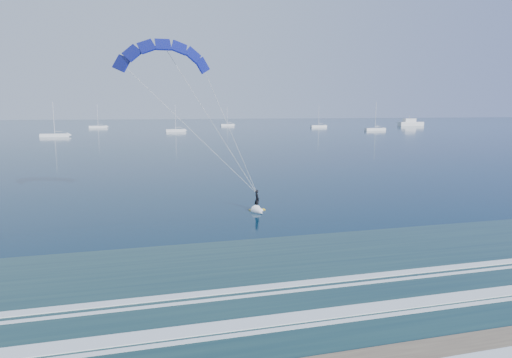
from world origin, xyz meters
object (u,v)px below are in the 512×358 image
object	(u,v)px
kitesurfer_rig	(213,124)
sailboat_5	(319,126)
sailboat_6	(375,129)
sailboat_8	(55,135)
sailboat_3	(176,130)
sailboat_2	(98,127)
motor_yacht	(410,123)
sailboat_4	(227,125)

from	to	relation	value
kitesurfer_rig	sailboat_5	size ratio (longest dim) A/B	1.37
sailboat_6	sailboat_8	xyz separation A→B (m)	(-136.22, -13.94, -0.01)
sailboat_5	sailboat_3	bearing A→B (deg)	-159.89
sailboat_2	sailboat_5	size ratio (longest dim) A/B	1.02
sailboat_8	motor_yacht	bearing A→B (deg)	18.78
sailboat_6	sailboat_8	bearing A→B (deg)	-174.16
motor_yacht	sailboat_6	distance (m)	72.38
sailboat_2	sailboat_3	distance (m)	63.60
sailboat_4	sailboat_6	xyz separation A→B (m)	(54.75, -74.73, 0.02)
sailboat_3	sailboat_2	bearing A→B (deg)	124.10
sailboat_4	sailboat_6	size ratio (longest dim) A/B	0.82
motor_yacht	sailboat_5	bearing A→B (deg)	-171.88
sailboat_2	sailboat_8	size ratio (longest dim) A/B	0.99
sailboat_4	sailboat_8	world-z (taller)	sailboat_8
sailboat_3	sailboat_6	size ratio (longest dim) A/B	0.89
motor_yacht	sailboat_8	world-z (taller)	sailboat_8
sailboat_4	sailboat_6	distance (m)	92.64
sailboat_3	sailboat_4	bearing A→B (deg)	60.12
sailboat_6	kitesurfer_rig	bearing A→B (deg)	-124.17
sailboat_2	kitesurfer_rig	bearing A→B (deg)	-83.68
sailboat_4	sailboat_8	bearing A→B (deg)	-132.58
kitesurfer_rig	sailboat_2	bearing A→B (deg)	96.32
motor_yacht	sailboat_3	distance (m)	148.09
motor_yacht	sailboat_4	world-z (taller)	sailboat_4
kitesurfer_rig	sailboat_8	distance (m)	141.48
kitesurfer_rig	sailboat_2	distance (m)	217.15
sailboat_2	sailboat_5	world-z (taller)	sailboat_2
sailboat_2	sailboat_3	bearing A→B (deg)	-55.90
sailboat_4	sailboat_8	distance (m)	120.42
sailboat_6	sailboat_8	distance (m)	136.93
sailboat_6	sailboat_8	world-z (taller)	sailboat_6
sailboat_4	sailboat_6	world-z (taller)	sailboat_6
sailboat_2	motor_yacht	bearing A→B (deg)	-4.61
sailboat_4	sailboat_8	xyz separation A→B (m)	(-81.47, -88.67, 0.00)
sailboat_5	sailboat_8	bearing A→B (deg)	-156.27
sailboat_2	sailboat_5	bearing A→B (deg)	-11.45
sailboat_3	sailboat_5	size ratio (longest dim) A/B	0.97
sailboat_3	sailboat_5	distance (m)	85.10
sailboat_6	sailboat_4	bearing A→B (deg)	126.22
sailboat_2	sailboat_8	distance (m)	79.08
kitesurfer_rig	sailboat_3	world-z (taller)	kitesurfer_rig
sailboat_2	sailboat_6	xyz separation A→B (m)	(126.52, -64.54, 0.01)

